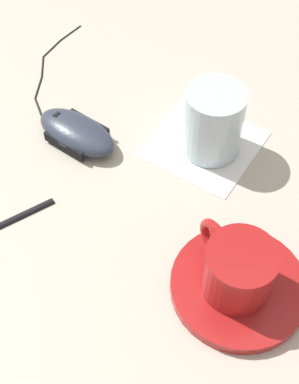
# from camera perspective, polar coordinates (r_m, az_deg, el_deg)

# --- Properties ---
(ground_plane) EXTENTS (3.00, 3.00, 0.00)m
(ground_plane) POSITION_cam_1_polar(r_m,az_deg,el_deg) (0.66, 0.36, -0.26)
(ground_plane) COLOR #B2A899
(saucer) EXTENTS (0.15, 0.15, 0.01)m
(saucer) POSITION_cam_1_polar(r_m,az_deg,el_deg) (0.59, 9.45, -9.88)
(saucer) COLOR maroon
(saucer) RESTS_ON ground
(coffee_cup) EXTENTS (0.09, 0.09, 0.06)m
(coffee_cup) POSITION_cam_1_polar(r_m,az_deg,el_deg) (0.56, 9.35, -8.05)
(coffee_cup) COLOR maroon
(coffee_cup) RESTS_ON saucer
(computer_mouse) EXTENTS (0.13, 0.10, 0.03)m
(computer_mouse) POSITION_cam_1_polar(r_m,az_deg,el_deg) (0.71, -7.78, 6.35)
(computer_mouse) COLOR #2D3342
(computer_mouse) RESTS_ON ground
(mouse_cable) EXTENTS (0.05, 0.22, 0.00)m
(mouse_cable) POSITION_cam_1_polar(r_m,az_deg,el_deg) (0.84, -10.65, 12.96)
(mouse_cable) COLOR black
(mouse_cable) RESTS_ON ground
(napkin_under_glass) EXTENTS (0.17, 0.17, 0.00)m
(napkin_under_glass) POSITION_cam_1_polar(r_m,az_deg,el_deg) (0.72, 5.81, 5.16)
(napkin_under_glass) COLOR white
(napkin_under_glass) RESTS_ON ground
(drinking_glass) EXTENTS (0.08, 0.08, 0.09)m
(drinking_glass) POSITION_cam_1_polar(r_m,az_deg,el_deg) (0.68, 6.81, 7.46)
(drinking_glass) COLOR silver
(drinking_glass) RESTS_ON napkin_under_glass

